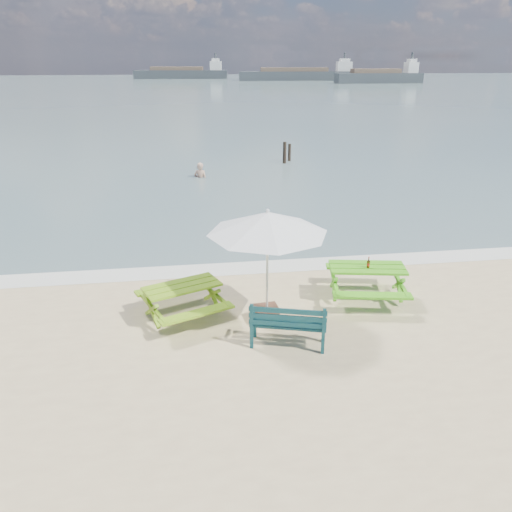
{
  "coord_description": "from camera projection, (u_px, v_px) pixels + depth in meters",
  "views": [
    {
      "loc": [
        -1.87,
        -8.2,
        5.55
      ],
      "look_at": [
        -0.25,
        3.0,
        1.0
      ],
      "focal_mm": 35.0,
      "sensor_mm": 36.0,
      "label": 1
    }
  ],
  "objects": [
    {
      "name": "swimmer",
      "position": [
        201.0,
        181.0,
        24.62
      ],
      "size": [
        0.8,
        0.69,
        1.86
      ],
      "color": "tan",
      "rests_on": "ground"
    },
    {
      "name": "cargo_ships",
      "position": [
        378.0,
        75.0,
        122.2
      ],
      "size": [
        137.09,
        35.56,
        4.4
      ],
      "color": "#33383C",
      "rests_on": "ground"
    },
    {
      "name": "sea",
      "position": [
        191.0,
        90.0,
        87.91
      ],
      "size": [
        300.0,
        300.0,
        0.0
      ],
      "primitive_type": "plane",
      "color": "slate",
      "rests_on": "ground"
    },
    {
      "name": "picnic_table_left",
      "position": [
        183.0,
        302.0,
        11.26
      ],
      "size": [
        2.25,
        2.36,
        0.8
      ],
      "color": "#6E9C17",
      "rests_on": "ground"
    },
    {
      "name": "park_bench",
      "position": [
        288.0,
        332.0,
        10.21
      ],
      "size": [
        1.62,
        0.93,
        0.95
      ],
      "color": "#0F383F",
      "rests_on": "ground"
    },
    {
      "name": "side_table",
      "position": [
        267.0,
        314.0,
        11.18
      ],
      "size": [
        0.56,
        0.56,
        0.34
      ],
      "color": "brown",
      "rests_on": "ground"
    },
    {
      "name": "foam_strip",
      "position": [
        257.0,
        267.0,
        14.07
      ],
      "size": [
        22.0,
        0.9,
        0.01
      ],
      "primitive_type": "cube",
      "color": "silver",
      "rests_on": "ground"
    },
    {
      "name": "mooring_pilings",
      "position": [
        287.0,
        154.0,
        27.82
      ],
      "size": [
        0.58,
        0.78,
        1.38
      ],
      "color": "black",
      "rests_on": "ground"
    },
    {
      "name": "beer_bottle",
      "position": [
        368.0,
        264.0,
        11.86
      ],
      "size": [
        0.07,
        0.07,
        0.27
      ],
      "color": "brown",
      "rests_on": "picnic_table_right"
    },
    {
      "name": "patio_umbrella",
      "position": [
        268.0,
        223.0,
        10.38
      ],
      "size": [
        2.82,
        2.82,
        2.56
      ],
      "color": "silver",
      "rests_on": "ground"
    },
    {
      "name": "picnic_table_right",
      "position": [
        366.0,
        283.0,
        12.13
      ],
      "size": [
        2.12,
        2.28,
        0.86
      ],
      "color": "#48A719",
      "rests_on": "ground"
    }
  ]
}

